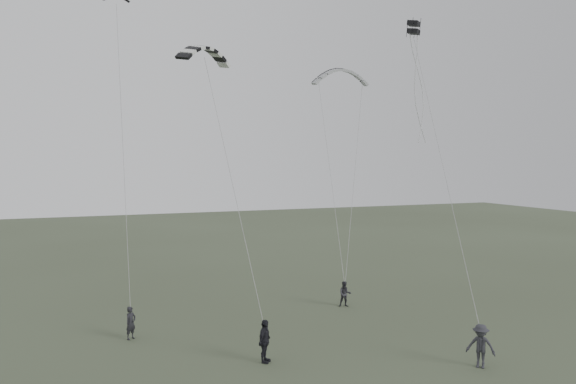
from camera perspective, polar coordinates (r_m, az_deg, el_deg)
name	(u,v)px	position (r m, az deg, el deg)	size (l,w,h in m)	color
ground	(315,360)	(25.59, 2.80, -16.67)	(140.00, 140.00, 0.00)	#3B432E
flyer_left	(131,323)	(29.05, -15.68, -12.68)	(0.59, 0.38, 1.60)	black
flyer_right	(345,294)	(34.08, 5.81, -10.27)	(0.73, 0.57, 1.51)	#28272D
flyer_center	(265,341)	(25.00, -2.39, -14.90)	(1.09, 0.46, 1.87)	black
flyer_far	(481,346)	(25.72, 18.99, -14.58)	(1.19, 0.69, 1.85)	#28282E
kite_pale_large	(341,70)	(39.49, 5.38, 12.24)	(3.89, 0.87, 1.60)	#9B9D9F
kite_striped	(204,48)	(27.96, -8.50, 14.31)	(3.02, 0.76, 1.19)	black
kite_box	(414,28)	(32.97, 12.64, 15.99)	(0.58, 0.58, 0.69)	black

